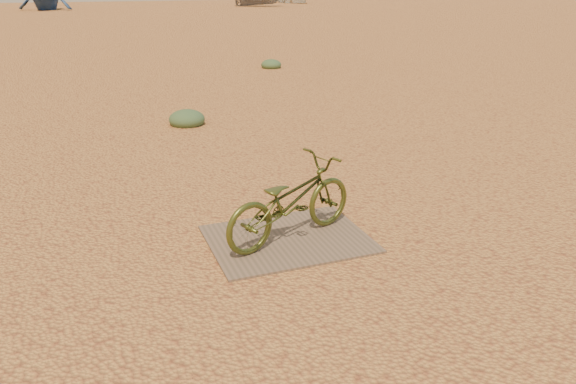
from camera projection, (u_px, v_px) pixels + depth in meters
name	position (u px, v px, depth m)	size (l,w,h in m)	color
ground	(314.00, 243.00, 5.33)	(120.00, 120.00, 0.00)	#D4984C
plywood_board	(288.00, 239.00, 5.38)	(1.50, 1.16, 0.02)	brown
bicycle	(290.00, 201.00, 5.24)	(0.51, 1.47, 0.78)	#444D1D
kale_a	(187.00, 125.00, 9.61)	(0.61, 0.61, 0.34)	#496441
kale_b	(271.00, 68.00, 15.61)	(0.56, 0.56, 0.31)	#496441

